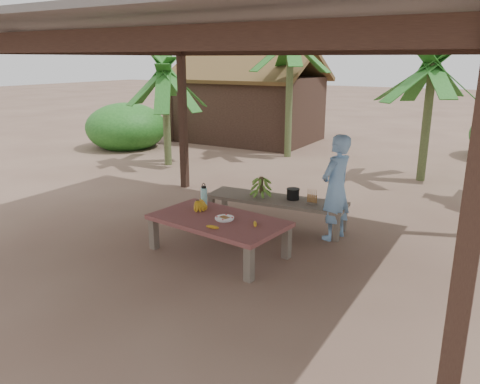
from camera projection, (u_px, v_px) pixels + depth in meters
The scene contains 17 objects.
ground at pixel (247, 252), 6.41m from camera, with size 80.00×80.00×0.00m, color brown.
pavilion at pixel (246, 40), 5.64m from camera, with size 6.60×5.60×2.95m.
work_table at pixel (218, 223), 6.27m from camera, with size 1.90×1.20×0.50m.
bench at pixel (276, 202), 7.33m from camera, with size 2.25×0.80×0.45m.
ripe_banana_bunch at pixel (198, 204), 6.60m from camera, with size 0.26×0.22×0.16m, color gold, non-canonical shape.
plate at pixel (224, 218), 6.20m from camera, with size 0.26×0.26×0.04m.
loose_banana_front at pixel (213, 227), 5.87m from camera, with size 0.04×0.17×0.04m, color gold.
loose_banana_side at pixel (255, 224), 5.98m from camera, with size 0.04×0.15×0.04m, color gold.
water_flask at pixel (204, 196), 6.76m from camera, with size 0.09×0.09×0.34m.
green_banana_stalk at pixel (261, 186), 7.37m from camera, with size 0.30×0.30×0.34m, color #598C2D, non-canonical shape.
cooking_pot at pixel (293, 194), 7.25m from camera, with size 0.19×0.19×0.16m, color black.
skewer_rack at pixel (312, 197), 6.99m from camera, with size 0.18×0.08×0.24m, color #A57F47, non-canonical shape.
woman at pixel (336, 188), 6.71m from camera, with size 0.56×0.37×1.55m, color #6E9DD0.
hut at pixel (250, 106), 14.93m from camera, with size 4.40×3.43×2.85m.
banana_plant_n at pixel (432, 77), 9.61m from camera, with size 1.80×1.80×2.67m.
banana_plant_nw at pixel (290, 51), 11.92m from camera, with size 1.80×1.80×3.25m.
banana_plant_w at pixel (165, 82), 11.17m from camera, with size 1.80×1.80×2.48m.
Camera 1 is at (2.95, -5.15, 2.56)m, focal length 35.00 mm.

